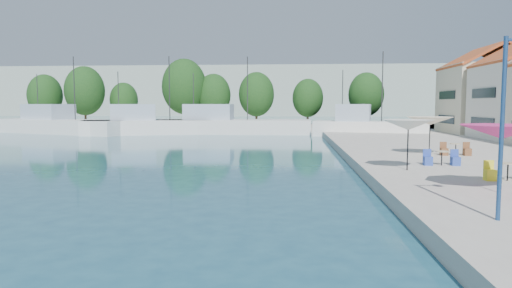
# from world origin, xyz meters

# --- Properties ---
(quay_far) EXTENTS (90.00, 16.00, 0.60)m
(quay_far) POSITION_xyz_m (-8.00, 67.00, 0.30)
(quay_far) COLOR #A7A097
(quay_far) RESTS_ON ground
(hill_west) EXTENTS (180.00, 40.00, 16.00)m
(hill_west) POSITION_xyz_m (-30.00, 160.00, 8.00)
(hill_west) COLOR #97A597
(hill_west) RESTS_ON ground
(hill_east) EXTENTS (140.00, 40.00, 12.00)m
(hill_east) POSITION_xyz_m (40.00, 180.00, 6.00)
(hill_east) COLOR #97A597
(hill_east) RESTS_ON ground
(building_06) EXTENTS (9.00, 8.80, 10.20)m
(building_06) POSITION_xyz_m (24.00, 51.00, 5.50)
(building_06) COLOR beige
(building_06) RESTS_ON quay_right
(trawler_01) EXTENTS (20.13, 12.01, 10.20)m
(trawler_01) POSITION_xyz_m (-27.50, 55.49, 1.07)
(trawler_01) COLOR silver
(trawler_01) RESTS_ON ground
(trawler_02) EXTENTS (18.35, 9.55, 10.20)m
(trawler_02) POSITION_xyz_m (-15.21, 54.59, 1.07)
(trawler_02) COLOR silver
(trawler_02) RESTS_ON ground
(trawler_03) EXTENTS (20.07, 5.37, 10.20)m
(trawler_03) POSITION_xyz_m (-5.80, 56.55, 1.07)
(trawler_03) COLOR silver
(trawler_03) RESTS_ON ground
(trawler_04) EXTENTS (13.34, 6.26, 10.20)m
(trawler_04) POSITION_xyz_m (11.15, 52.36, 1.07)
(trawler_04) COLOR silver
(trawler_04) RESTS_ON ground
(tree_01) EXTENTS (5.39, 5.39, 7.98)m
(tree_01) POSITION_xyz_m (-37.23, 69.04, 5.20)
(tree_01) COLOR #3F2B19
(tree_01) RESTS_ON quay_far
(tree_02) EXTENTS (6.18, 6.18, 9.15)m
(tree_02) POSITION_xyz_m (-30.14, 68.06, 5.88)
(tree_02) COLOR #3F2B19
(tree_02) RESTS_ON quay_far
(tree_03) EXTENTS (4.55, 4.55, 6.73)m
(tree_03) POSITION_xyz_m (-25.20, 71.61, 4.48)
(tree_03) COLOR #3F2B19
(tree_03) RESTS_ON quay_far
(tree_04) EXTENTS (6.94, 6.94, 10.28)m
(tree_04) POSITION_xyz_m (-14.44, 68.98, 6.53)
(tree_04) COLOR #3F2B19
(tree_04) RESTS_ON quay_far
(tree_05) EXTENTS (5.39, 5.39, 7.97)m
(tree_05) POSITION_xyz_m (-9.93, 69.75, 5.20)
(tree_05) COLOR #3F2B19
(tree_05) RESTS_ON quay_far
(tree_06) EXTENTS (5.52, 5.52, 8.17)m
(tree_06) POSITION_xyz_m (-3.13, 69.26, 5.31)
(tree_06) COLOR #3F2B19
(tree_06) RESTS_ON quay_far
(tree_07) EXTENTS (4.89, 4.89, 7.24)m
(tree_07) POSITION_xyz_m (4.90, 71.65, 4.77)
(tree_07) COLOR #3F2B19
(tree_07) RESTS_ON quay_far
(tree_08) EXTENTS (5.50, 5.50, 8.14)m
(tree_08) POSITION_xyz_m (13.91, 70.91, 5.30)
(tree_08) COLOR #3F2B19
(tree_08) RESTS_ON quay_far
(umbrella_pink) EXTENTS (2.98, 2.98, 2.45)m
(umbrella_pink) POSITION_xyz_m (9.91, 15.21, 2.80)
(umbrella_pink) COLOR black
(umbrella_pink) RESTS_ON quay_right
(umbrella_white) EXTENTS (2.48, 2.48, 2.44)m
(umbrella_white) POSITION_xyz_m (8.01, 20.74, 2.79)
(umbrella_white) COLOR black
(umbrella_white) RESTS_ON quay_right
(umbrella_cream) EXTENTS (2.98, 2.98, 2.40)m
(umbrella_cream) POSITION_xyz_m (11.09, 27.77, 2.75)
(umbrella_cream) COLOR black
(umbrella_cream) RESTS_ON quay_right
(cafe_table_01) EXTENTS (1.82, 0.70, 0.76)m
(cafe_table_01) POSITION_xyz_m (11.42, 17.93, 0.89)
(cafe_table_01) COLOR black
(cafe_table_01) RESTS_ON quay_right
(cafe_table_02) EXTENTS (1.82, 0.70, 0.76)m
(cafe_table_02) POSITION_xyz_m (10.23, 22.62, 0.89)
(cafe_table_02) COLOR black
(cafe_table_02) RESTS_ON quay_right
(cafe_table_03) EXTENTS (1.82, 0.70, 0.76)m
(cafe_table_03) POSITION_xyz_m (12.59, 27.41, 0.89)
(cafe_table_03) COLOR black
(cafe_table_03) RESTS_ON quay_right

